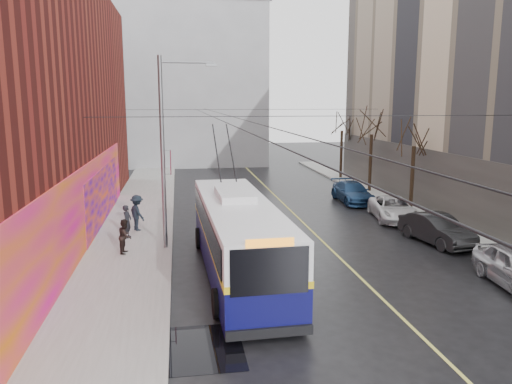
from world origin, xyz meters
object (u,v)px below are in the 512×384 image
(tree_near, at_px, (415,134))
(parked_car_d, at_px, (352,192))
(tree_mid, at_px, (372,124))
(tree_far, at_px, (342,122))
(pedestrian_c, at_px, (137,213))
(parked_car_c, at_px, (393,209))
(parked_car_b, at_px, (437,229))
(pedestrian_a, at_px, (127,221))
(following_car, at_px, (226,192))
(streetlight_pole, at_px, (166,148))
(pedestrian_b, at_px, (125,236))
(trolleybus, at_px, (238,236))

(tree_near, height_order, parked_car_d, tree_near)
(tree_mid, distance_m, tree_far, 7.00)
(tree_mid, distance_m, pedestrian_c, 19.83)
(parked_car_c, height_order, parked_car_d, parked_car_d)
(tree_near, relative_size, parked_car_c, 1.32)
(parked_car_b, bearing_deg, parked_car_d, 83.51)
(pedestrian_c, bearing_deg, tree_mid, -90.69)
(pedestrian_a, bearing_deg, pedestrian_c, 3.08)
(tree_mid, relative_size, pedestrian_c, 3.48)
(parked_car_d, bearing_deg, pedestrian_a, -152.19)
(pedestrian_c, bearing_deg, tree_far, -75.80)
(tree_near, height_order, parked_car_b, tree_near)
(following_car, xyz_separation_m, pedestrian_c, (-5.47, -7.46, 0.39))
(streetlight_pole, relative_size, pedestrian_b, 5.69)
(parked_car_b, relative_size, pedestrian_b, 2.80)
(trolleybus, bearing_deg, tree_far, 61.08)
(following_car, bearing_deg, pedestrian_b, -106.27)
(parked_car_c, relative_size, pedestrian_b, 3.06)
(tree_near, height_order, pedestrian_c, tree_near)
(tree_near, xyz_separation_m, following_car, (-11.38, 4.84, -4.26))
(tree_far, xyz_separation_m, parked_car_c, (-2.00, -15.84, -4.47))
(parked_car_c, bearing_deg, pedestrian_a, -161.93)
(following_car, bearing_deg, pedestrian_a, -113.47)
(tree_far, bearing_deg, parked_car_d, -104.12)
(following_car, distance_m, pedestrian_b, 12.87)
(parked_car_d, height_order, pedestrian_b, pedestrian_b)
(tree_near, bearing_deg, parked_car_b, -106.15)
(tree_mid, distance_m, pedestrian_a, 20.90)
(pedestrian_c, bearing_deg, parked_car_d, -97.06)
(tree_near, xyz_separation_m, pedestrian_c, (-16.84, -2.62, -3.87))
(tree_near, height_order, parked_car_c, tree_near)
(tree_mid, distance_m, parked_car_b, 14.83)
(tree_far, distance_m, pedestrian_b, 27.16)
(tree_mid, bearing_deg, streetlight_pole, -139.35)
(trolleybus, distance_m, parked_car_b, 10.71)
(pedestrian_a, distance_m, pedestrian_c, 1.47)
(parked_car_b, relative_size, parked_car_c, 0.91)
(tree_far, relative_size, trolleybus, 0.53)
(trolleybus, bearing_deg, pedestrian_a, 128.36)
(tree_far, relative_size, parked_car_d, 1.35)
(tree_far, height_order, parked_car_c, tree_far)
(tree_far, xyz_separation_m, pedestrian_a, (-17.24, -18.03, -4.15))
(tree_mid, xyz_separation_m, pedestrian_c, (-16.84, -9.62, -4.14))
(tree_mid, relative_size, parked_car_d, 1.37)
(pedestrian_a, bearing_deg, trolleybus, -121.24)
(tree_mid, relative_size, parked_car_c, 1.38)
(parked_car_d, relative_size, following_car, 1.15)
(tree_mid, xyz_separation_m, pedestrian_b, (-17.07, -13.70, -4.31))
(streetlight_pole, xyz_separation_m, pedestrian_c, (-1.71, 3.38, -3.74))
(pedestrian_c, bearing_deg, trolleybus, -178.40)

